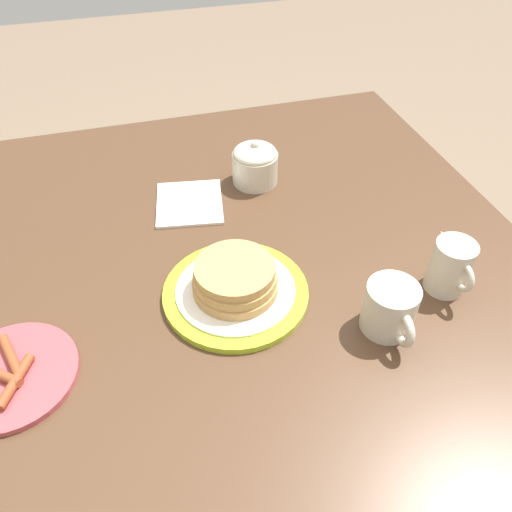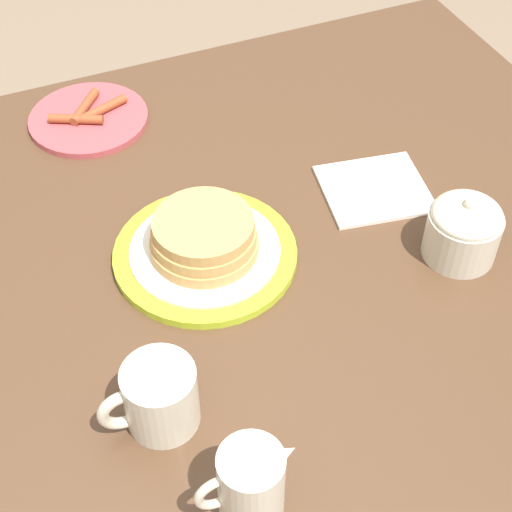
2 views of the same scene
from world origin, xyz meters
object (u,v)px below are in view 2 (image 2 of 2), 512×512
side_plate_bacon (88,118)px  sugar_bowl (464,229)px  coffee_mug (158,397)px  creamer_pitcher (251,483)px  napkin (374,189)px  pancake_plate (205,244)px

side_plate_bacon → sugar_bowl: sugar_bowl is taller
coffee_mug → sugar_bowl: size_ratio=1.14×
coffee_mug → creamer_pitcher: size_ratio=1.02×
sugar_bowl → coffee_mug: bearing=11.3°
side_plate_bacon → napkin: side_plate_bacon is taller
side_plate_bacon → creamer_pitcher: creamer_pitcher is taller
pancake_plate → napkin: 0.27m
coffee_mug → napkin: (-0.39, -0.23, -0.04)m
pancake_plate → creamer_pitcher: size_ratio=2.23×
creamer_pitcher → sugar_bowl: (-0.38, -0.22, -0.01)m
side_plate_bacon → sugar_bowl: size_ratio=1.91×
side_plate_bacon → creamer_pitcher: bearing=89.1°
coffee_mug → creamer_pitcher: bearing=111.4°
coffee_mug → side_plate_bacon: bearing=-96.5°
side_plate_bacon → napkin: (-0.33, 0.31, -0.00)m
creamer_pitcher → pancake_plate: bearing=-102.7°
pancake_plate → coffee_mug: bearing=58.3°
pancake_plate → side_plate_bacon: size_ratio=1.30×
side_plate_bacon → pancake_plate: bearing=100.9°
pancake_plate → napkin: pancake_plate is taller
pancake_plate → sugar_bowl: (-0.30, 0.12, 0.02)m
pancake_plate → sugar_bowl: 0.33m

